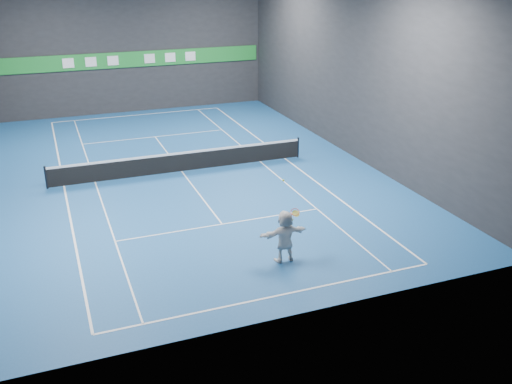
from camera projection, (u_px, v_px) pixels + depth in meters
name	position (u px, v px, depth m)	size (l,w,h in m)	color
ground	(182.00, 172.00, 27.71)	(26.00, 26.00, 0.00)	#184C89
wall_back	(130.00, 44.00, 37.28)	(18.00, 0.10, 9.00)	#252628
wall_front	(296.00, 169.00, 14.77)	(18.00, 0.10, 9.00)	#252628
wall_right	(350.00, 67.00, 29.01)	(0.10, 26.00, 9.00)	#252628
baseline_near	(277.00, 296.00, 17.42)	(10.98, 0.08, 0.01)	white
baseline_far	(138.00, 115.00, 38.00)	(10.98, 0.08, 0.01)	white
sideline_doubles_left	(64.00, 186.00, 25.89)	(0.08, 23.78, 0.01)	white
sideline_doubles_right	(285.00, 159.00, 29.53)	(0.08, 23.78, 0.01)	white
sideline_singles_left	(95.00, 183.00, 26.35)	(0.06, 23.78, 0.01)	white
sideline_singles_right	(260.00, 162.00, 29.08)	(0.06, 23.78, 0.01)	white
service_line_near	(222.00, 224.00, 22.17)	(8.23, 0.06, 0.01)	white
service_line_far	(155.00, 137.00, 33.25)	(8.23, 0.06, 0.01)	white
center_service_line	(182.00, 172.00, 27.71)	(0.06, 12.80, 0.01)	white
player	(285.00, 236.00, 19.15)	(1.70, 0.54, 1.83)	silver
tennis_ball	(283.00, 180.00, 18.37)	(0.07, 0.07, 0.07)	#D0E025
tennis_net	(181.00, 161.00, 27.51)	(12.50, 0.10, 1.07)	black
sponsor_banner	(131.00, 59.00, 37.59)	(17.64, 0.11, 1.00)	#1E8D31
tennis_racket	(295.00, 213.00, 19.03)	(0.42, 0.38, 0.52)	#B31D13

